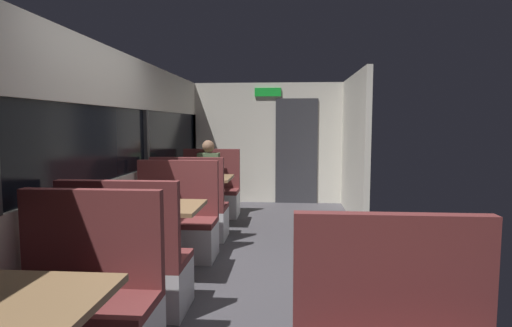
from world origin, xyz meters
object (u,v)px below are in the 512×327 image
at_px(bench_near_window_facing_entry, 82,315).
at_px(dining_table_near_window, 3,320).
at_px(bench_far_window_facing_end, 190,214).
at_px(coffee_cup_secondary, 160,204).
at_px(bench_far_window_facing_entry, 210,196).
at_px(seated_passenger, 209,184).
at_px(dining_table_far_window, 201,183).
at_px(bench_mid_window_facing_entry, 175,229).
at_px(dining_table_mid_window, 155,215).
at_px(bench_mid_window_facing_end, 128,272).

bearing_deg(bench_near_window_facing_entry, dining_table_near_window, -90.00).
height_order(bench_far_window_facing_end, coffee_cup_secondary, bench_far_window_facing_end).
distance_m(bench_near_window_facing_entry, bench_far_window_facing_entry, 4.31).
height_order(dining_table_near_window, bench_far_window_facing_entry, bench_far_window_facing_entry).
bearing_deg(coffee_cup_secondary, seated_passenger, 92.09).
distance_m(dining_table_near_window, seated_passenger, 4.94).
bearing_deg(seated_passenger, dining_table_far_window, -90.00).
bearing_deg(seated_passenger, bench_far_window_facing_end, -90.00).
bearing_deg(bench_far_window_facing_end, dining_table_near_window, -90.00).
relative_size(bench_mid_window_facing_entry, bench_far_window_facing_entry, 1.00).
bearing_deg(bench_far_window_facing_end, dining_table_far_window, 90.00).
bearing_deg(bench_far_window_facing_end, bench_near_window_facing_entry, -90.00).
height_order(bench_mid_window_facing_entry, bench_far_window_facing_entry, same).
xyz_separation_m(bench_far_window_facing_end, bench_far_window_facing_entry, (0.00, 1.40, 0.00)).
bearing_deg(seated_passenger, bench_far_window_facing_entry, 90.00).
relative_size(dining_table_mid_window, bench_far_window_facing_end, 0.82).
bearing_deg(coffee_cup_secondary, dining_table_far_window, 92.66).
height_order(dining_table_near_window, dining_table_far_window, same).
relative_size(bench_mid_window_facing_entry, dining_table_far_window, 1.22).
height_order(bench_near_window_facing_entry, bench_far_window_facing_entry, same).
height_order(bench_far_window_facing_end, bench_far_window_facing_entry, same).
xyz_separation_m(dining_table_mid_window, bench_mid_window_facing_entry, (0.00, 0.70, -0.31)).
height_order(bench_mid_window_facing_entry, coffee_cup_secondary, bench_mid_window_facing_entry).
height_order(dining_table_far_window, bench_far_window_facing_entry, bench_far_window_facing_entry).
bearing_deg(bench_near_window_facing_entry, bench_far_window_facing_entry, 90.00).
xyz_separation_m(bench_mid_window_facing_entry, bench_far_window_facing_entry, (0.00, 2.16, 0.00)).
bearing_deg(dining_table_mid_window, dining_table_far_window, 90.00).
height_order(seated_passenger, coffee_cup_secondary, seated_passenger).
relative_size(bench_far_window_facing_end, bench_far_window_facing_entry, 1.00).
xyz_separation_m(dining_table_far_window, seated_passenger, (0.00, 0.63, -0.10)).
bearing_deg(dining_table_mid_window, bench_mid_window_facing_end, -90.00).
bearing_deg(dining_table_far_window, bench_mid_window_facing_end, -90.00).
relative_size(dining_table_far_window, bench_far_window_facing_entry, 0.82).
relative_size(bench_mid_window_facing_entry, seated_passenger, 0.87).
height_order(dining_table_near_window, bench_mid_window_facing_end, bench_mid_window_facing_end).
relative_size(dining_table_mid_window, seated_passenger, 0.71).
bearing_deg(bench_near_window_facing_entry, coffee_cup_secondary, 85.20).
bearing_deg(seated_passenger, bench_mid_window_facing_end, -90.00).
bearing_deg(seated_passenger, bench_mid_window_facing_entry, -90.00).
bearing_deg(bench_far_window_facing_end, bench_mid_window_facing_entry, -90.00).
distance_m(bench_mid_window_facing_entry, bench_far_window_facing_entry, 2.16).
bearing_deg(dining_table_far_window, bench_mid_window_facing_entry, -90.00).
distance_m(dining_table_near_window, dining_table_mid_window, 2.16).
xyz_separation_m(bench_near_window_facing_entry, dining_table_mid_window, (0.00, 1.46, 0.31)).
xyz_separation_m(bench_mid_window_facing_entry, coffee_cup_secondary, (0.11, -0.87, 0.46)).
distance_m(dining_table_near_window, bench_mid_window_facing_end, 1.49).
distance_m(dining_table_far_window, seated_passenger, 0.64).
xyz_separation_m(bench_near_window_facing_entry, bench_mid_window_facing_entry, (0.00, 2.16, 0.00)).
relative_size(bench_near_window_facing_entry, bench_far_window_facing_end, 1.00).
bearing_deg(dining_table_far_window, dining_table_mid_window, -90.00).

